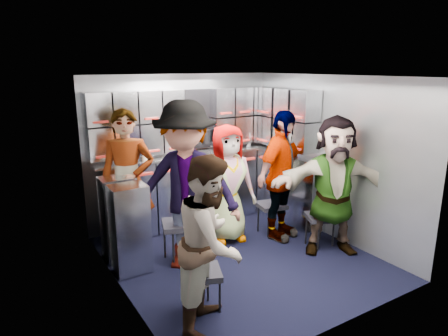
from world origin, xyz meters
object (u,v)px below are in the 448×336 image
attendant_arc_e (334,186)px  jump_seat_near_right (320,218)px  jump_seat_mid_right (271,207)px  attendant_arc_a (211,242)px  attendant_standing (128,183)px  attendant_arc_c (227,184)px  jump_seat_mid_left (180,226)px  jump_seat_center (220,209)px  attendant_arc_d (281,176)px  jump_seat_near_left (201,275)px  attendant_arc_b (186,187)px

attendant_arc_e → jump_seat_near_right: bearing=120.8°
jump_seat_mid_right → attendant_arc_a: attendant_arc_a is taller
attendant_standing → attendant_arc_c: size_ratio=1.15×
jump_seat_mid_left → jump_seat_mid_right: 1.39m
attendant_standing → jump_seat_center: bearing=20.3°
jump_seat_mid_left → attendant_arc_d: (1.38, -0.12, 0.43)m
jump_seat_near_left → attendant_arc_e: bearing=8.0°
jump_seat_center → attendant_arc_a: attendant_arc_a is taller
attendant_arc_a → jump_seat_mid_right: bearing=-9.5°
attendant_arc_c → attendant_arc_e: attendant_arc_e is taller
jump_seat_near_left → attendant_arc_d: bearing=28.8°
jump_seat_near_left → attendant_arc_c: 1.66m
attendant_arc_c → attendant_arc_d: (0.62, -0.31, 0.08)m
attendant_arc_a → jump_seat_mid_left: bearing=30.1°
jump_seat_near_right → attendant_arc_a: size_ratio=0.29×
jump_seat_mid_right → attendant_arc_c: attendant_arc_c is taller
attendant_arc_a → attendant_arc_d: 1.99m
jump_seat_near_left → attendant_arc_a: (0.00, -0.18, 0.39)m
attendant_arc_d → jump_seat_near_right: bearing=-79.7°
attendant_standing → attendant_arc_d: attendant_standing is taller
jump_seat_mid_right → attendant_arc_c: 0.74m
jump_seat_center → attendant_arc_c: bearing=-90.0°
jump_seat_center → jump_seat_near_right: jump_seat_near_right is taller
jump_seat_near_right → attendant_standing: 2.40m
attendant_standing → attendant_arc_a: 1.73m
jump_seat_near_right → jump_seat_near_left: bearing=-166.8°
jump_seat_near_left → attendant_arc_c: attendant_arc_c is taller
jump_seat_mid_right → attendant_arc_c: bearing=168.1°
jump_seat_mid_left → attendant_arc_a: size_ratio=0.32×
jump_seat_center → attendant_arc_c: 0.44m
jump_seat_near_left → jump_seat_near_right: size_ratio=1.00×
attendant_arc_b → attendant_arc_c: 0.87m
jump_seat_center → jump_seat_mid_left: bearing=-154.2°
jump_seat_near_left → attendant_arc_e: 2.01m
attendant_standing → attendant_arc_a: (0.14, -1.72, -0.11)m
jump_seat_mid_left → jump_seat_mid_right: jump_seat_mid_left is taller
attendant_arc_a → attendant_arc_c: (1.04, 1.40, -0.00)m
attendant_arc_d → attendant_arc_a: bearing=-167.2°
jump_seat_mid_right → attendant_arc_a: (-1.66, -1.27, 0.39)m
jump_seat_near_left → jump_seat_mid_right: same height
attendant_standing → jump_seat_near_right: bearing=-0.7°
jump_seat_center → attendant_arc_b: 1.11m
attendant_standing → attendant_arc_e: size_ratio=1.05×
attendant_arc_c → attendant_arc_e: 1.31m
jump_seat_near_right → attendant_arc_a: bearing=-161.9°
jump_seat_near_left → attendant_standing: bearing=95.2°
jump_seat_mid_left → attendant_arc_c: 0.86m
jump_seat_near_left → attendant_arc_a: bearing=-90.0°
attendant_arc_b → attendant_arc_e: bearing=20.6°
jump_seat_near_right → attendant_arc_c: bearing=139.2°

